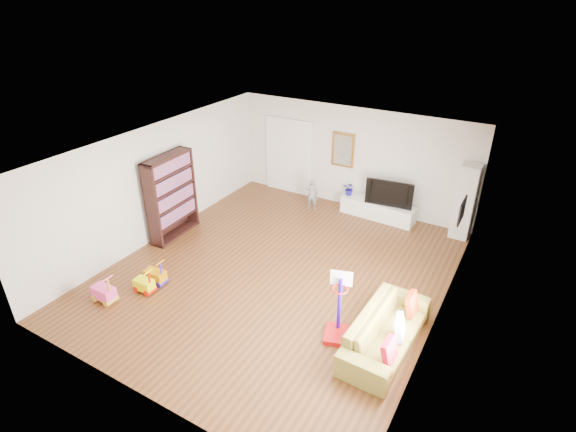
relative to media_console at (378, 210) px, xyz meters
The scene contains 25 objects.
floor 3.54m from the media_console, 105.40° to the right, with size 6.50×7.50×0.00m, color brown.
ceiling 4.31m from the media_console, 105.40° to the right, with size 6.50×7.50×0.00m, color white.
wall_back 1.51m from the media_console, 159.85° to the left, with size 6.50×0.00×2.70m, color silver.
wall_front 7.30m from the media_console, 97.47° to the right, with size 6.50×0.00×2.70m, color silver.
wall_left 5.51m from the media_console, 140.88° to the right, with size 0.00×7.50×2.70m, color silver.
wall_right 4.27m from the media_console, 55.83° to the right, with size 0.00×7.50×2.70m, color white.
navy_accent 3.46m from the media_console, 41.13° to the right, with size 0.01×3.20×1.70m, color black.
olive_wainscot 3.06m from the media_console, 41.13° to the right, with size 0.01×3.20×1.00m, color brown.
doorway 2.97m from the media_console, behind, with size 1.45×0.06×2.10m, color white.
painting_back 1.81m from the media_console, 165.64° to the left, with size 0.62×0.06×0.92m, color gold.
artwork_right 3.16m from the media_console, 38.98° to the right, with size 0.04×0.56×0.46m, color #7F3F8C.
media_console is the anchor object (origin of this frame).
tall_cabinet 2.16m from the media_console, ahead, with size 0.43×0.43×1.83m, color white.
bookshelf 5.17m from the media_console, 140.07° to the right, with size 0.36×1.38×2.01m, color black.
sofa 4.69m from the media_console, 68.34° to the right, with size 2.19×0.86×0.64m, color olive.
basketball_hoop 4.70m from the media_console, 78.28° to the right, with size 0.43×0.52×1.24m, color #B10F0E.
ride_on_yellow 6.04m from the media_console, 118.37° to the right, with size 0.39×0.24×0.52m, color #F4FF00.
ride_on_orange 5.77m from the media_console, 119.95° to the right, with size 0.42×0.26×0.55m, color #D48200.
ride_on_pink 6.78m from the media_console, 119.27° to the right, with size 0.45×0.28×0.59m, color #FF45A0.
child 1.77m from the media_console, 166.11° to the right, with size 0.33×0.21×0.90m, color slate.
tv 0.63m from the media_console, ahead, with size 1.18×0.16×0.68m, color black.
vase_plant 0.91m from the media_console, behind, with size 0.32×0.28×0.36m, color #1B1292.
pillow_left 5.36m from the media_console, 68.39° to the right, with size 0.10×0.36×0.36m, color red.
pillow_center 4.81m from the media_console, 66.03° to the right, with size 0.10×0.37×0.37m, color white.
pillow_right 4.19m from the media_console, 62.27° to the right, with size 0.10×0.37×0.37m, color #BD2507.
Camera 1 is at (4.12, -6.72, 5.44)m, focal length 28.00 mm.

